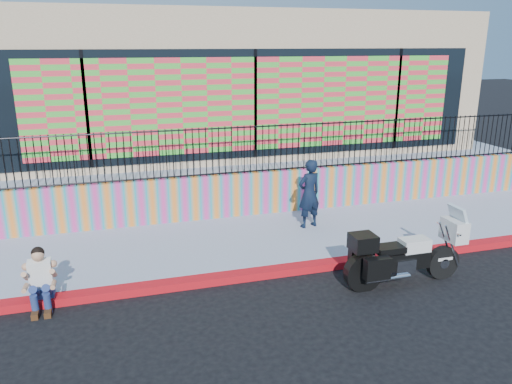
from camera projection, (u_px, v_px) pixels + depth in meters
name	position (u px, v px, depth m)	size (l,w,h in m)	color
ground	(312.00, 270.00, 10.05)	(90.00, 90.00, 0.00)	black
red_curb	(312.00, 267.00, 10.03)	(16.00, 0.30, 0.15)	red
sidewalk	(285.00, 237.00, 11.54)	(16.00, 3.00, 0.15)	#8E95AB
mural_wall	(265.00, 192.00, 12.84)	(16.00, 0.20, 1.10)	#D9398E
metal_fence	(265.00, 148.00, 12.51)	(15.80, 0.04, 1.20)	black
elevated_platform	(222.00, 154.00, 17.55)	(16.00, 10.00, 1.25)	#8E95AB
storefront_building	(222.00, 79.00, 16.59)	(14.00, 8.06, 4.00)	tan
police_motorcycle	(403.00, 254.00, 9.30)	(2.35, 0.78, 1.46)	black
police_officer	(309.00, 194.00, 11.77)	(0.60, 0.40, 1.65)	black
seated_man	(41.00, 285.00, 8.46)	(0.54, 0.71, 1.06)	navy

